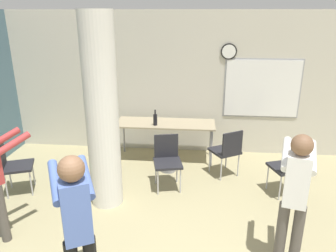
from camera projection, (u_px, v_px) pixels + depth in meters
wall_back at (183, 84)px, 6.50m from camera, size 8.00×0.15×2.80m
support_pillar at (102, 114)px, 4.59m from camera, size 0.47×0.47×2.80m
folding_table at (165, 125)px, 6.27m from camera, size 1.88×0.63×0.75m
bottle_on_table at (155, 119)px, 6.08m from camera, size 0.07×0.07×0.30m
waste_bin at (168, 161)px, 5.96m from camera, size 0.29×0.29×0.38m
chair_table_front at (167, 158)px, 5.32m from camera, size 0.53×0.53×0.87m
chair_by_left_wall at (13, 163)px, 5.13m from camera, size 0.57×0.57×0.87m
chair_mid_room at (289, 166)px, 5.05m from camera, size 0.57×0.57×0.87m
chair_table_right at (227, 149)px, 5.66m from camera, size 0.60×0.60×0.87m
person_playing_side at (295, 192)px, 3.47m from camera, size 0.47×0.67×1.62m
person_playing_front at (77, 225)px, 2.91m from camera, size 0.56×0.67×1.66m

